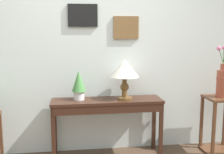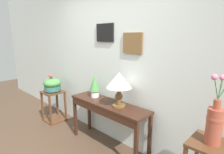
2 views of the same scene
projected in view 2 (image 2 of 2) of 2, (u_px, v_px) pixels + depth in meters
back_wall_with_art at (114, 58)px, 2.95m from camera, size 9.00×0.13×2.80m
console_table at (107, 109)px, 2.80m from camera, size 1.40×0.38×0.75m
table_lamp at (119, 82)px, 2.56m from camera, size 0.36×0.36×0.50m
potted_plant_on_console at (95, 85)px, 3.02m from camera, size 0.17×0.17×0.37m
pedestal_stand_left at (54, 106)px, 3.82m from camera, size 0.39×0.39×0.65m
planter_bowl_wide_left at (52, 84)px, 3.71m from camera, size 0.35×0.35×0.36m
flower_vase_tall_right at (215, 121)px, 1.67m from camera, size 0.17×0.15×0.67m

